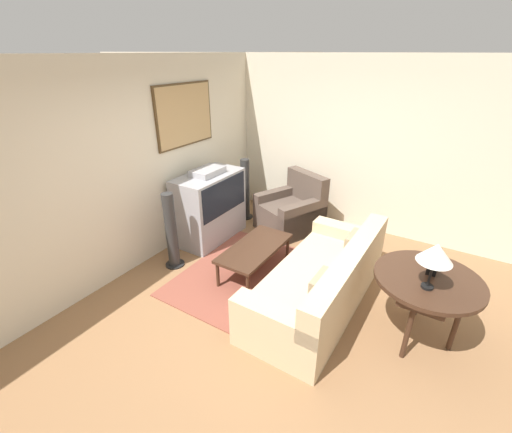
% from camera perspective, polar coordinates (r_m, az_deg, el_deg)
% --- Properties ---
extents(ground_plane, '(12.00, 12.00, 0.00)m').
position_cam_1_polar(ground_plane, '(4.13, 3.37, -15.32)').
color(ground_plane, '#8E6642').
extents(wall_back, '(12.00, 0.10, 2.70)m').
position_cam_1_polar(wall_back, '(4.72, -19.53, 7.65)').
color(wall_back, beige).
rests_on(wall_back, ground_plane).
extents(wall_right, '(0.06, 12.00, 2.70)m').
position_cam_1_polar(wall_right, '(5.74, 16.73, 11.02)').
color(wall_right, beige).
rests_on(wall_right, ground_plane).
extents(area_rug, '(1.95, 1.51, 0.01)m').
position_cam_1_polar(area_rug, '(4.67, -1.84, -9.68)').
color(area_rug, brown).
rests_on(area_rug, ground_plane).
extents(tv, '(1.13, 0.60, 1.15)m').
position_cam_1_polar(tv, '(5.36, -7.69, 1.71)').
color(tv, '#9E9EA3').
rests_on(tv, ground_plane).
extents(couch, '(2.21, 0.96, 0.80)m').
position_cam_1_polar(couch, '(4.13, 10.88, -10.80)').
color(couch, '#CCB289').
rests_on(couch, ground_plane).
extents(armchair, '(1.16, 1.13, 0.93)m').
position_cam_1_polar(armchair, '(5.72, 5.91, 0.79)').
color(armchair, brown).
rests_on(armchair, ground_plane).
extents(coffee_table, '(1.14, 0.55, 0.40)m').
position_cam_1_polar(coffee_table, '(4.54, -0.18, -5.46)').
color(coffee_table, '#3D2619').
rests_on(coffee_table, ground_plane).
extents(console_table, '(1.02, 1.02, 0.75)m').
position_cam_1_polar(console_table, '(3.79, 26.73, -9.96)').
color(console_table, '#3D2619').
rests_on(console_table, ground_plane).
extents(table_lamp, '(0.31, 0.31, 0.47)m').
position_cam_1_polar(table_lamp, '(3.41, 27.81, -5.49)').
color(table_lamp, black).
rests_on(table_lamp, console_table).
extents(mantel_clock, '(0.17, 0.10, 0.23)m').
position_cam_1_polar(mantel_clock, '(3.79, 27.55, -6.67)').
color(mantel_clock, black).
rests_on(mantel_clock, console_table).
extents(speaker_tower_left, '(0.26, 0.26, 1.08)m').
position_cam_1_polar(speaker_tower_left, '(4.75, -13.93, -2.63)').
color(speaker_tower_left, black).
rests_on(speaker_tower_left, ground_plane).
extents(speaker_tower_right, '(0.26, 0.26, 1.08)m').
position_cam_1_polar(speaker_tower_right, '(6.00, -1.82, 4.31)').
color(speaker_tower_right, black).
rests_on(speaker_tower_right, ground_plane).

